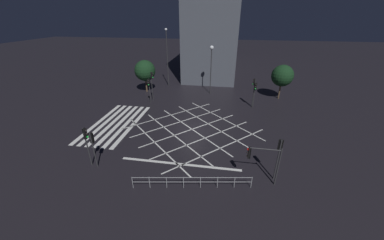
{
  "coord_description": "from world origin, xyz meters",
  "views": [
    {
      "loc": [
        21.69,
        3.6,
        12.14
      ],
      "look_at": [
        0.0,
        0.0,
        1.21
      ],
      "focal_mm": 20.0,
      "sensor_mm": 36.0,
      "label": 1
    }
  ],
  "objects_px": {
    "traffic_light_se_cross": "(87,139)",
    "traffic_light_ne_cross": "(261,157)",
    "traffic_light_se_main": "(93,143)",
    "street_lamp_west": "(211,57)",
    "street_tree_near": "(282,76)",
    "traffic_light_sw_cross": "(152,81)",
    "street_lamp_east": "(167,52)",
    "traffic_light_sw_main": "(149,86)",
    "traffic_light_nw_main": "(255,90)",
    "traffic_light_nw_cross": "(254,87)",
    "street_tree_far": "(145,71)",
    "traffic_light_ne_main": "(279,151)"
  },
  "relations": [
    {
      "from": "traffic_light_se_cross",
      "to": "traffic_light_ne_cross",
      "type": "relative_size",
      "value": 1.11
    },
    {
      "from": "traffic_light_se_main",
      "to": "street_lamp_west",
      "type": "height_order",
      "value": "street_lamp_west"
    },
    {
      "from": "traffic_light_ne_cross",
      "to": "traffic_light_se_cross",
      "type": "bearing_deg",
      "value": 0.56
    },
    {
      "from": "traffic_light_se_main",
      "to": "street_tree_near",
      "type": "xyz_separation_m",
      "value": [
        -20.41,
        19.13,
        1.25
      ]
    },
    {
      "from": "traffic_light_sw_cross",
      "to": "street_lamp_east",
      "type": "height_order",
      "value": "street_lamp_east"
    },
    {
      "from": "street_lamp_east",
      "to": "traffic_light_sw_main",
      "type": "bearing_deg",
      "value": -3.28
    },
    {
      "from": "street_lamp_west",
      "to": "traffic_light_nw_main",
      "type": "bearing_deg",
      "value": 51.97
    },
    {
      "from": "traffic_light_nw_cross",
      "to": "street_tree_far",
      "type": "bearing_deg",
      "value": -12.6
    },
    {
      "from": "traffic_light_ne_cross",
      "to": "street_tree_near",
      "type": "bearing_deg",
      "value": -104.91
    },
    {
      "from": "traffic_light_sw_cross",
      "to": "traffic_light_nw_main",
      "type": "bearing_deg",
      "value": -1.43
    },
    {
      "from": "traffic_light_sw_cross",
      "to": "traffic_light_se_cross",
      "type": "bearing_deg",
      "value": -90.88
    },
    {
      "from": "traffic_light_ne_cross",
      "to": "traffic_light_se_main",
      "type": "height_order",
      "value": "traffic_light_se_main"
    },
    {
      "from": "traffic_light_se_cross",
      "to": "traffic_light_nw_cross",
      "type": "xyz_separation_m",
      "value": [
        -16.31,
        15.11,
        0.29
      ]
    },
    {
      "from": "traffic_light_se_cross",
      "to": "traffic_light_nw_main",
      "type": "distance_m",
      "value": 21.94
    },
    {
      "from": "traffic_light_se_cross",
      "to": "street_lamp_east",
      "type": "distance_m",
      "value": 24.23
    },
    {
      "from": "street_tree_far",
      "to": "traffic_light_se_main",
      "type": "bearing_deg",
      "value": 8.02
    },
    {
      "from": "traffic_light_sw_cross",
      "to": "street_lamp_west",
      "type": "bearing_deg",
      "value": 29.9
    },
    {
      "from": "street_tree_near",
      "to": "street_lamp_west",
      "type": "bearing_deg",
      "value": -92.87
    },
    {
      "from": "street_lamp_west",
      "to": "street_tree_far",
      "type": "bearing_deg",
      "value": -86.13
    },
    {
      "from": "traffic_light_nw_cross",
      "to": "traffic_light_nw_main",
      "type": "height_order",
      "value": "traffic_light_nw_cross"
    },
    {
      "from": "traffic_light_nw_main",
      "to": "street_tree_far",
      "type": "height_order",
      "value": "street_tree_far"
    },
    {
      "from": "street_lamp_east",
      "to": "street_lamp_west",
      "type": "relative_size",
      "value": 1.29
    },
    {
      "from": "street_lamp_east",
      "to": "street_tree_near",
      "type": "bearing_deg",
      "value": 79.42
    },
    {
      "from": "traffic_light_se_main",
      "to": "traffic_light_sw_main",
      "type": "bearing_deg",
      "value": 1.63
    },
    {
      "from": "street_lamp_east",
      "to": "traffic_light_sw_cross",
      "type": "bearing_deg",
      "value": -2.38
    },
    {
      "from": "traffic_light_ne_main",
      "to": "traffic_light_se_cross",
      "type": "xyz_separation_m",
      "value": [
        0.88,
        -15.65,
        0.02
      ]
    },
    {
      "from": "traffic_light_ne_main",
      "to": "traffic_light_ne_cross",
      "type": "distance_m",
      "value": 1.6
    },
    {
      "from": "traffic_light_se_cross",
      "to": "traffic_light_se_main",
      "type": "distance_m",
      "value": 0.56
    },
    {
      "from": "traffic_light_nw_cross",
      "to": "street_tree_far",
      "type": "distance_m",
      "value": 17.9
    },
    {
      "from": "street_tree_near",
      "to": "traffic_light_nw_main",
      "type": "bearing_deg",
      "value": -43.37
    },
    {
      "from": "traffic_light_se_main",
      "to": "traffic_light_se_cross",
      "type": "bearing_deg",
      "value": 89.41
    },
    {
      "from": "traffic_light_se_cross",
      "to": "street_lamp_west",
      "type": "relative_size",
      "value": 0.48
    },
    {
      "from": "street_lamp_east",
      "to": "street_tree_far",
      "type": "distance_m",
      "value": 5.4
    },
    {
      "from": "traffic_light_sw_main",
      "to": "street_tree_far",
      "type": "relative_size",
      "value": 0.69
    },
    {
      "from": "traffic_light_sw_cross",
      "to": "traffic_light_ne_main",
      "type": "height_order",
      "value": "traffic_light_sw_cross"
    },
    {
      "from": "street_lamp_west",
      "to": "traffic_light_se_cross",
      "type": "bearing_deg",
      "value": -22.36
    },
    {
      "from": "traffic_light_se_cross",
      "to": "traffic_light_nw_cross",
      "type": "bearing_deg",
      "value": 47.2
    },
    {
      "from": "street_tree_near",
      "to": "street_lamp_east",
      "type": "bearing_deg",
      "value": -100.58
    },
    {
      "from": "traffic_light_nw_cross",
      "to": "traffic_light_se_cross",
      "type": "bearing_deg",
      "value": 47.2
    },
    {
      "from": "traffic_light_nw_cross",
      "to": "street_tree_far",
      "type": "height_order",
      "value": "street_tree_far"
    },
    {
      "from": "traffic_light_nw_cross",
      "to": "traffic_light_ne_cross",
      "type": "distance_m",
      "value": 16.2
    },
    {
      "from": "traffic_light_ne_cross",
      "to": "street_lamp_west",
      "type": "relative_size",
      "value": 0.43
    },
    {
      "from": "traffic_light_sw_main",
      "to": "street_lamp_east",
      "type": "bearing_deg",
      "value": 176.72
    },
    {
      "from": "traffic_light_se_cross",
      "to": "street_lamp_west",
      "type": "bearing_deg",
      "value": 67.64
    },
    {
      "from": "traffic_light_sw_main",
      "to": "street_lamp_west",
      "type": "xyz_separation_m",
      "value": [
        -5.77,
        8.55,
        3.42
      ]
    },
    {
      "from": "traffic_light_ne_main",
      "to": "street_tree_near",
      "type": "xyz_separation_m",
      "value": [
        -19.52,
        3.99,
        1.02
      ]
    },
    {
      "from": "traffic_light_ne_main",
      "to": "street_lamp_east",
      "type": "height_order",
      "value": "street_lamp_east"
    },
    {
      "from": "street_tree_far",
      "to": "street_lamp_east",
      "type": "bearing_deg",
      "value": 142.12
    },
    {
      "from": "traffic_light_sw_main",
      "to": "traffic_light_nw_main",
      "type": "height_order",
      "value": "traffic_light_nw_main"
    },
    {
      "from": "traffic_light_sw_cross",
      "to": "traffic_light_ne_cross",
      "type": "relative_size",
      "value": 1.34
    }
  ]
}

